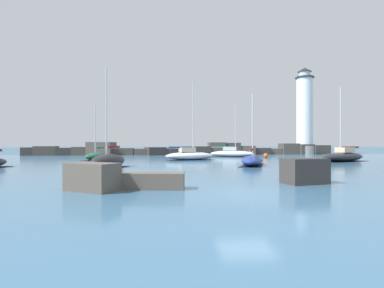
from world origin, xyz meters
The scene contains 13 objects.
ground_plane centered at (0.00, 0.00, 0.00)m, with size 600.00×600.00×0.00m, color #3D6B8E.
open_sea_beyond centered at (0.00, 108.97, 0.00)m, with size 400.00×116.00×0.01m.
breakwater_jetty centered at (1.03, 49.01, 0.96)m, with size 64.74×7.15×2.59m.
lighthouse centered at (27.59, 48.54, 8.41)m, with size 4.60×4.60×18.75m.
foreground_rocks centered at (-1.93, 2.21, 0.62)m, with size 13.99×3.43×1.41m.
sailboat_moored_0 centered at (-8.48, 15.23, 0.67)m, with size 3.61×5.97×9.24m.
sailboat_moored_1 centered at (5.79, 17.11, 0.53)m, with size 4.65×7.54×7.60m.
sailboat_moored_2 centered at (8.69, 37.38, 0.64)m, with size 7.74×4.38×9.10m.
sailboat_moored_3 centered at (-12.54, 30.21, 0.54)m, with size 3.10×6.63×7.98m.
sailboat_moored_5 centered at (19.37, 22.38, 0.67)m, with size 8.17×5.66×9.40m.
sailboat_moored_6 centered at (0.38, 28.20, 0.67)m, with size 7.27×3.95×10.90m.
mooring_buoy_orange_near centered at (-9.69, 25.61, 0.40)m, with size 0.80×0.80×1.00m.
mooring_buoy_far_side centered at (13.37, 33.63, 0.36)m, with size 0.72×0.72×0.92m.
Camera 1 is at (-3.89, -13.04, 2.23)m, focal length 28.00 mm.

